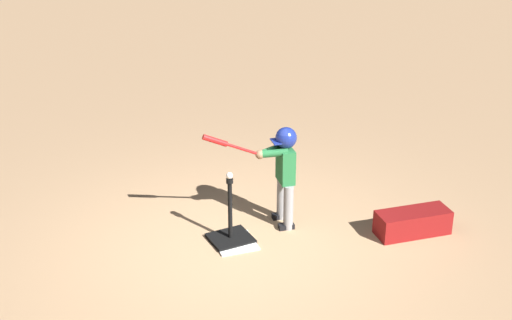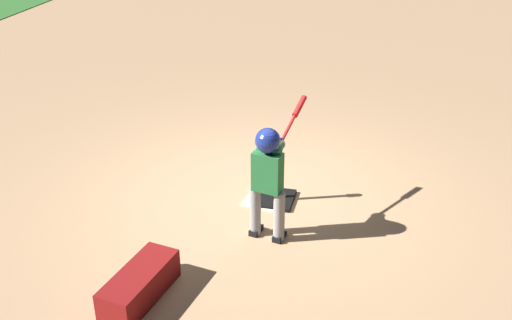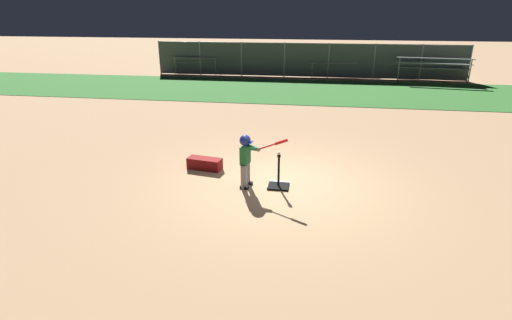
% 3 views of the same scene
% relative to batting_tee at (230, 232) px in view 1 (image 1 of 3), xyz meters
% --- Properties ---
extents(ground_plane, '(90.00, 90.00, 0.00)m').
position_rel_batting_tee_xyz_m(ground_plane, '(0.04, 0.20, -0.10)').
color(ground_plane, tan).
extents(home_plate, '(0.49, 0.49, 0.02)m').
position_rel_batting_tee_xyz_m(home_plate, '(-0.01, 0.09, -0.09)').
color(home_plate, white).
rests_on(home_plate, ground_plane).
extents(batting_tee, '(0.46, 0.41, 0.76)m').
position_rel_batting_tee_xyz_m(batting_tee, '(0.00, 0.00, 0.00)').
color(batting_tee, black).
rests_on(batting_tee, ground_plane).
extents(batter_child, '(1.05, 0.42, 1.22)m').
position_rel_batting_tee_xyz_m(batter_child, '(-0.69, -0.08, 0.66)').
color(batter_child, gray).
rests_on(batter_child, ground_plane).
extents(baseball, '(0.07, 0.07, 0.07)m').
position_rel_batting_tee_xyz_m(baseball, '(0.00, 0.00, 0.70)').
color(baseball, white).
rests_on(baseball, batting_tee).
extents(equipment_bag, '(0.88, 0.46, 0.28)m').
position_rel_batting_tee_xyz_m(equipment_bag, '(-1.91, 0.80, 0.04)').
color(equipment_bag, maroon).
rests_on(equipment_bag, ground_plane).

